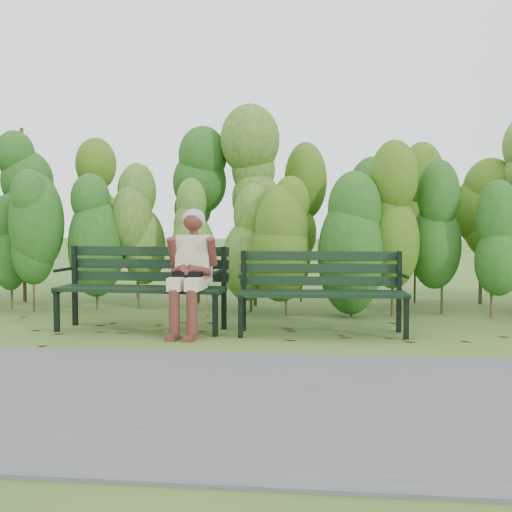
# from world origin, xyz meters

# --- Properties ---
(ground) EXTENTS (80.00, 80.00, 0.00)m
(ground) POSITION_xyz_m (0.00, 0.00, 0.00)
(ground) COLOR #315221
(footpath) EXTENTS (60.00, 2.50, 0.01)m
(footpath) POSITION_xyz_m (0.00, -2.20, 0.01)
(footpath) COLOR #474749
(footpath) RESTS_ON ground
(hedge_band) EXTENTS (11.04, 1.67, 2.42)m
(hedge_band) POSITION_xyz_m (0.00, 1.86, 1.26)
(hedge_band) COLOR #47381E
(hedge_band) RESTS_ON ground
(leaf_litter) EXTENTS (5.77, 1.79, 0.01)m
(leaf_litter) POSITION_xyz_m (-0.00, -0.16, 0.00)
(leaf_litter) COLOR brown
(leaf_litter) RESTS_ON ground
(bench_left) EXTENTS (1.72, 0.63, 0.85)m
(bench_left) POSITION_xyz_m (-1.14, 0.16, 0.50)
(bench_left) COLOR black
(bench_left) RESTS_ON ground
(bench_right) EXTENTS (1.65, 0.61, 0.81)m
(bench_right) POSITION_xyz_m (0.68, 0.11, 0.48)
(bench_right) COLOR black
(bench_right) RESTS_ON ground
(seated_woman) EXTENTS (0.49, 0.72, 1.23)m
(seated_woman) POSITION_xyz_m (-0.60, -0.04, 0.70)
(seated_woman) COLOR beige
(seated_woman) RESTS_ON ground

